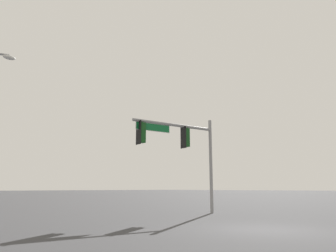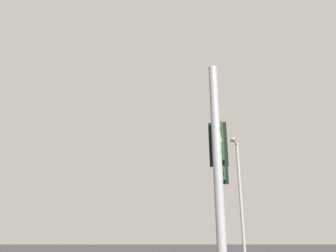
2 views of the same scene
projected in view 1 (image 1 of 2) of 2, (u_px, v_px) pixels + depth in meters
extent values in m
plane|color=#38383A|center=(265.00, 230.00, 11.85)|extent=(400.00, 400.00, 0.00)
cylinder|color=gray|center=(211.00, 166.00, 20.27)|extent=(0.20, 0.20, 5.71)
cylinder|color=gray|center=(175.00, 125.00, 19.13)|extent=(5.47, 1.24, 0.17)
cube|color=black|center=(183.00, 137.00, 19.36)|extent=(0.13, 0.52, 1.30)
cube|color=#144719|center=(186.00, 138.00, 19.47)|extent=(0.42, 0.38, 1.10)
cylinder|color=#144719|center=(186.00, 128.00, 19.58)|extent=(0.04, 0.04, 0.12)
cylinder|color=#340503|center=(188.00, 132.00, 19.64)|extent=(0.07, 0.22, 0.22)
cylinder|color=yellow|center=(189.00, 138.00, 19.58)|extent=(0.07, 0.22, 0.22)
cylinder|color=black|center=(189.00, 143.00, 19.52)|extent=(0.07, 0.22, 0.22)
cube|color=black|center=(139.00, 132.00, 17.65)|extent=(0.13, 0.52, 1.30)
cube|color=#144719|center=(142.00, 133.00, 17.75)|extent=(0.42, 0.38, 1.10)
cylinder|color=#144719|center=(142.00, 122.00, 17.87)|extent=(0.04, 0.04, 0.12)
cylinder|color=#340503|center=(145.00, 127.00, 17.93)|extent=(0.07, 0.22, 0.22)
cylinder|color=yellow|center=(145.00, 133.00, 17.87)|extent=(0.07, 0.22, 0.22)
cylinder|color=black|center=(145.00, 139.00, 17.81)|extent=(0.07, 0.22, 0.22)
cube|color=#0F602D|center=(153.00, 127.00, 18.24)|extent=(2.14, 0.46, 0.39)
cube|color=white|center=(153.00, 127.00, 18.24)|extent=(2.20, 0.46, 0.45)
ellipsoid|color=silver|center=(9.00, 57.00, 15.07)|extent=(0.56, 0.28, 0.20)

